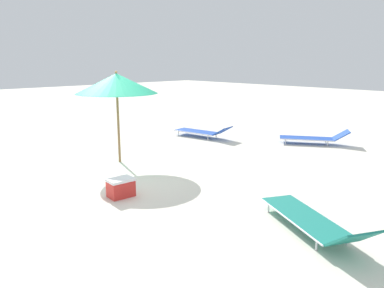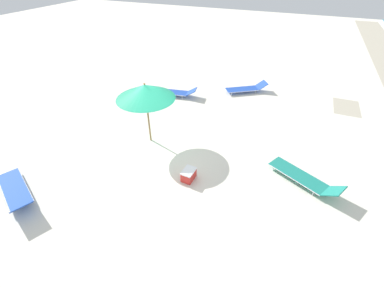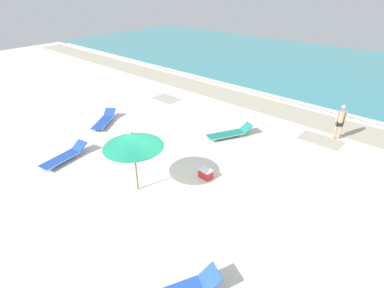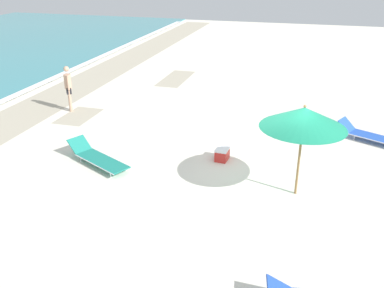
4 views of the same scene
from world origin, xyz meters
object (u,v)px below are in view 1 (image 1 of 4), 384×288
object	(u,v)px
sun_lounger_under_umbrella	(314,138)
sun_lounger_near_water_left	(313,221)
cooler_box	(121,187)
beach_umbrella	(117,84)
sun_lounger_near_water_right	(203,131)

from	to	relation	value
sun_lounger_under_umbrella	sun_lounger_near_water_left	size ratio (longest dim) A/B	0.91
cooler_box	beach_umbrella	bearing A→B (deg)	-118.09
sun_lounger_under_umbrella	cooler_box	size ratio (longest dim) A/B	4.00
sun_lounger_near_water_left	sun_lounger_near_water_right	world-z (taller)	sun_lounger_near_water_left
sun_lounger_near_water_right	cooler_box	xyz separation A→B (m)	(5.31, 2.99, -0.02)
sun_lounger_near_water_left	sun_lounger_under_umbrella	bearing A→B (deg)	-124.15
beach_umbrella	sun_lounger_near_water_left	distance (m)	5.94
sun_lounger_near_water_left	cooler_box	distance (m)	3.65
sun_lounger_under_umbrella	sun_lounger_near_water_left	world-z (taller)	sun_lounger_near_water_left
sun_lounger_under_umbrella	sun_lounger_near_water_left	xyz separation A→B (m)	(5.87, 3.20, 0.00)
beach_umbrella	sun_lounger_near_water_right	size ratio (longest dim) A/B	1.09
beach_umbrella	sun_lounger_under_umbrella	world-z (taller)	beach_umbrella
sun_lounger_under_umbrella	cooler_box	bearing A→B (deg)	-35.37
sun_lounger_under_umbrella	cooler_box	world-z (taller)	sun_lounger_under_umbrella
sun_lounger_near_water_right	cooler_box	size ratio (longest dim) A/B	4.17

